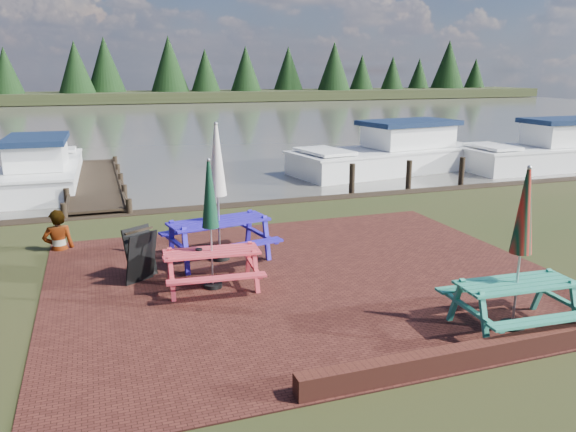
% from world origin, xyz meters
% --- Properties ---
extents(ground, '(120.00, 120.00, 0.00)m').
position_xyz_m(ground, '(0.00, 0.00, 0.00)').
color(ground, black).
rests_on(ground, ground).
extents(paving, '(9.00, 7.50, 0.02)m').
position_xyz_m(paving, '(0.00, 1.00, 0.01)').
color(paving, '#361511').
rests_on(paving, ground).
extents(brick_wall, '(6.21, 1.79, 0.30)m').
position_xyz_m(brick_wall, '(2.15, -2.42, 0.15)').
color(brick_wall, '#4C1E16').
rests_on(brick_wall, ground).
extents(water, '(120.00, 60.00, 0.02)m').
position_xyz_m(water, '(0.00, 37.00, 0.00)').
color(water, '#423F38').
rests_on(water, ground).
extents(far_treeline, '(120.00, 10.00, 8.10)m').
position_xyz_m(far_treeline, '(0.00, 66.00, 3.28)').
color(far_treeline, black).
rests_on(far_treeline, ground).
extents(picnic_table_teal, '(1.80, 1.62, 2.39)m').
position_xyz_m(picnic_table_teal, '(2.12, -1.90, 0.84)').
color(picnic_table_teal, '#29866C').
rests_on(picnic_table_teal, ground).
extents(picnic_table_red, '(1.72, 1.56, 2.25)m').
position_xyz_m(picnic_table_red, '(-1.69, 1.10, 0.79)').
color(picnic_table_red, '#CF3541').
rests_on(picnic_table_red, ground).
extents(picnic_table_blue, '(2.23, 2.06, 2.70)m').
position_xyz_m(picnic_table_blue, '(-1.25, 2.53, 0.95)').
color(picnic_table_blue, '#2516AB').
rests_on(picnic_table_blue, ground).
extents(chalkboard, '(0.61, 0.83, 0.94)m').
position_xyz_m(chalkboard, '(-2.82, 1.88, 0.49)').
color(chalkboard, black).
rests_on(chalkboard, ground).
extents(jetty, '(1.76, 9.08, 1.00)m').
position_xyz_m(jetty, '(-3.50, 11.28, 0.11)').
color(jetty, black).
rests_on(jetty, ground).
extents(boat_jetty, '(2.52, 6.92, 1.99)m').
position_xyz_m(boat_jetty, '(-5.17, 12.30, 0.40)').
color(boat_jetty, white).
rests_on(boat_jetty, ground).
extents(boat_near, '(8.29, 4.00, 2.15)m').
position_xyz_m(boat_near, '(7.60, 11.41, 0.44)').
color(boat_near, white).
rests_on(boat_near, ground).
extents(boat_far, '(7.06, 2.51, 2.20)m').
position_xyz_m(boat_far, '(13.84, 9.84, 0.46)').
color(boat_far, white).
rests_on(boat_far, ground).
extents(person, '(0.68, 0.49, 1.73)m').
position_xyz_m(person, '(-4.31, 4.25, 0.86)').
color(person, gray).
rests_on(person, ground).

